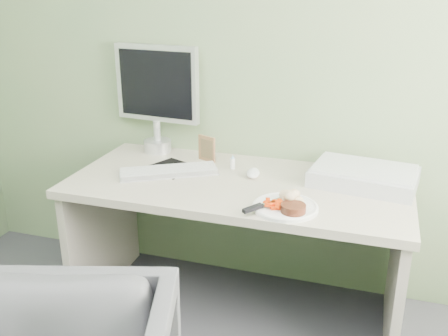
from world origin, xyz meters
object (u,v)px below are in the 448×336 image
(desk, at_px, (238,216))
(plate, at_px, (285,207))
(scanner, at_px, (364,177))
(monitor, at_px, (157,93))

(desk, xyz_separation_m, plate, (0.27, -0.24, 0.19))
(scanner, relative_size, monitor, 0.81)
(scanner, bearing_deg, monitor, 179.31)
(desk, xyz_separation_m, scanner, (0.57, 0.14, 0.22))
(monitor, bearing_deg, desk, -24.51)
(plate, height_order, scanner, scanner)
(plate, bearing_deg, desk, 139.03)
(desk, distance_m, plate, 0.41)
(desk, relative_size, monitor, 2.75)
(desk, relative_size, plate, 5.81)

